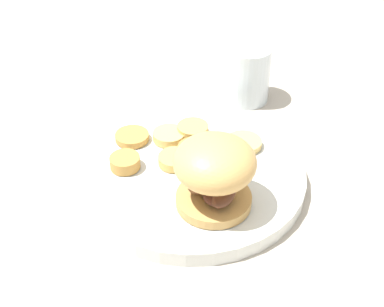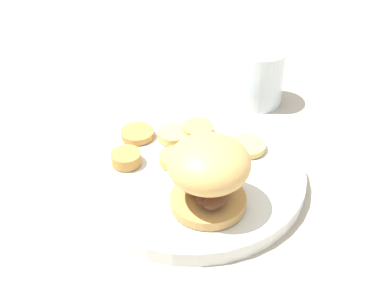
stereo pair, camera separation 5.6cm
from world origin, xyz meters
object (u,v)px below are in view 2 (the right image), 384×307
(dinner_plate, at_px, (192,174))
(drinking_glass, at_px, (260,77))
(sandwich, at_px, (209,172))
(fork, at_px, (362,141))

(dinner_plate, distance_m, drinking_glass, 0.24)
(dinner_plate, height_order, drinking_glass, drinking_glass)
(sandwich, bearing_deg, drinking_glass, 12.63)
(dinner_plate, bearing_deg, sandwich, -133.63)
(sandwich, height_order, fork, sandwich)
(sandwich, xyz_separation_m, fork, (0.26, -0.12, -0.07))
(sandwich, xyz_separation_m, drinking_glass, (0.29, 0.06, -0.03))
(dinner_plate, relative_size, fork, 2.03)
(sandwich, bearing_deg, dinner_plate, 46.37)
(drinking_glass, bearing_deg, fork, -97.65)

